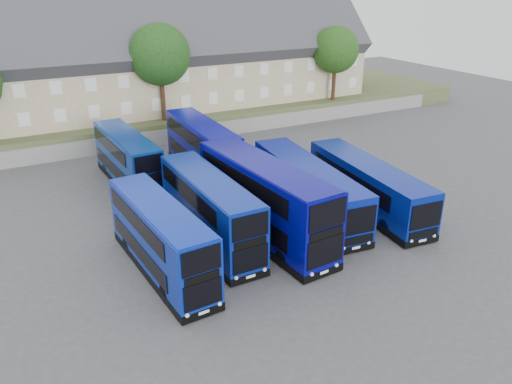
# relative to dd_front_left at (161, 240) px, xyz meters

# --- Properties ---
(ground) EXTENTS (120.00, 120.00, 0.00)m
(ground) POSITION_rel_dd_front_left_xyz_m (6.03, -2.06, -1.95)
(ground) COLOR #434247
(ground) RESTS_ON ground
(retaining_wall) EXTENTS (70.00, 0.40, 1.50)m
(retaining_wall) POSITION_rel_dd_front_left_xyz_m (6.03, 21.94, -1.20)
(retaining_wall) COLOR slate
(retaining_wall) RESTS_ON ground
(earth_bank) EXTENTS (80.00, 20.00, 2.00)m
(earth_bank) POSITION_rel_dd_front_left_xyz_m (6.03, 31.94, -0.95)
(earth_bank) COLOR #484F2C
(earth_bank) RESTS_ON ground
(terrace_row) EXTENTS (54.00, 10.40, 11.20)m
(terrace_row) POSITION_rel_dd_front_left_xyz_m (6.03, 27.94, 4.65)
(terrace_row) COLOR tan
(terrace_row) RESTS_ON earth_bank
(dd_front_left) EXTENTS (2.98, 10.14, 3.98)m
(dd_front_left) POSITION_rel_dd_front_left_xyz_m (0.00, 0.00, 0.00)
(dd_front_left) COLOR #0823A1
(dd_front_left) RESTS_ON ground
(dd_front_mid) EXTENTS (2.48, 10.45, 4.14)m
(dd_front_mid) POSITION_rel_dd_front_left_xyz_m (3.66, 1.91, 0.08)
(dd_front_mid) COLOR navy
(dd_front_mid) RESTS_ON ground
(dd_front_right) EXTENTS (3.60, 12.03, 4.72)m
(dd_front_right) POSITION_rel_dd_front_left_xyz_m (6.93, 1.13, 0.37)
(dd_front_right) COLOR #06077D
(dd_front_right) RESTS_ON ground
(dd_rear_left) EXTENTS (2.82, 10.23, 4.02)m
(dd_rear_left) POSITION_rel_dd_front_left_xyz_m (1.73, 13.40, 0.02)
(dd_rear_left) COLOR navy
(dd_rear_left) RESTS_ON ground
(dd_rear_right) EXTENTS (2.66, 10.84, 4.29)m
(dd_rear_right) POSITION_rel_dd_front_left_xyz_m (7.70, 12.84, 0.16)
(dd_rear_right) COLOR #080CA1
(dd_rear_right) RESTS_ON ground
(coach_east_a) EXTENTS (3.92, 12.75, 3.43)m
(coach_east_a) POSITION_rel_dd_front_left_xyz_m (11.20, 2.75, -0.27)
(coach_east_a) COLOR #071A8F
(coach_east_a) RESTS_ON ground
(coach_east_b) EXTENTS (3.65, 12.18, 3.28)m
(coach_east_b) POSITION_rel_dd_front_left_xyz_m (15.19, 1.29, -0.34)
(coach_east_b) COLOR navy
(coach_east_b) RESTS_ON ground
(tree_mid) EXTENTS (5.76, 5.76, 9.18)m
(tree_mid) POSITION_rel_dd_front_left_xyz_m (8.18, 23.54, 6.12)
(tree_mid) COLOR #382314
(tree_mid) RESTS_ON earth_bank
(tree_east) EXTENTS (5.12, 5.12, 8.16)m
(tree_east) POSITION_rel_dd_front_left_xyz_m (28.18, 23.04, 5.44)
(tree_east) COLOR #382314
(tree_east) RESTS_ON earth_bank
(tree_far) EXTENTS (5.44, 5.44, 8.67)m
(tree_far) POSITION_rel_dd_front_left_xyz_m (34.18, 30.04, 5.78)
(tree_far) COLOR #382314
(tree_far) RESTS_ON earth_bank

